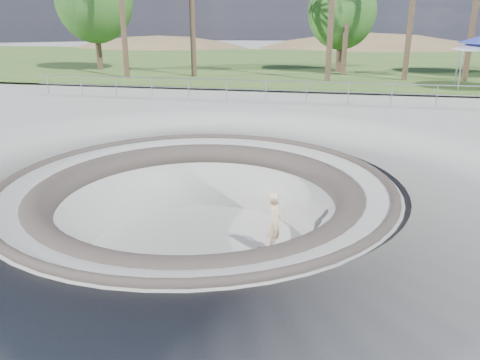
% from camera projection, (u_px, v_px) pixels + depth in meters
% --- Properties ---
extents(ground, '(180.00, 180.00, 0.00)m').
position_uv_depth(ground, '(197.00, 182.00, 12.27)').
color(ground, '#AEAEA9').
rests_on(ground, ground).
extents(skate_bowl, '(14.00, 14.00, 4.10)m').
position_uv_depth(skate_bowl, '(199.00, 245.00, 12.86)').
color(skate_bowl, '#AEAEA9').
rests_on(skate_bowl, ground).
extents(grass_strip, '(180.00, 36.00, 0.12)m').
position_uv_depth(grass_strip, '(301.00, 62.00, 43.68)').
color(grass_strip, '#3D5C24').
rests_on(grass_strip, ground).
extents(distant_hills, '(103.20, 45.00, 28.60)m').
position_uv_depth(distant_hills, '(338.00, 101.00, 66.78)').
color(distant_hills, brown).
rests_on(distant_hills, ground).
extents(safety_railing, '(25.00, 0.06, 1.03)m').
position_uv_depth(safety_railing, '(266.00, 91.00, 23.15)').
color(safety_railing, gray).
rests_on(safety_railing, ground).
extents(skateboard, '(0.90, 0.27, 0.09)m').
position_uv_depth(skateboard, '(274.00, 251.00, 12.52)').
color(skateboard, olive).
rests_on(skateboard, ground).
extents(skater, '(0.48, 0.65, 1.64)m').
position_uv_depth(skater, '(275.00, 222.00, 12.25)').
color(skater, beige).
rests_on(skater, skateboard).
extents(bushy_tree_mid, '(4.88, 4.43, 7.03)m').
position_uv_depth(bushy_tree_mid, '(342.00, 12.00, 33.70)').
color(bushy_tree_mid, '#4F392D').
rests_on(bushy_tree_mid, ground).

